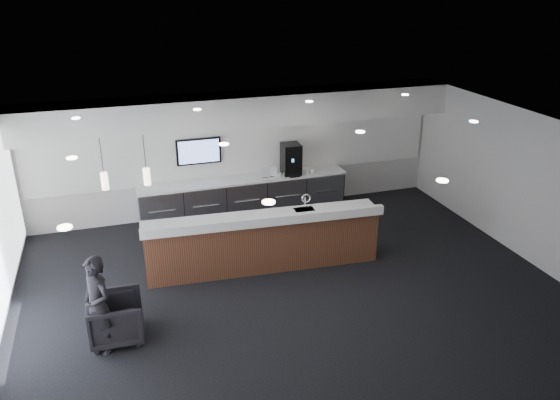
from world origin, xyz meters
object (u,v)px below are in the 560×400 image
object	(u,v)px
lounge_guest	(98,305)
armchair	(117,318)
coffee_machine	(291,159)
service_counter	(263,241)

from	to	relation	value
lounge_guest	armchair	bearing A→B (deg)	100.50
coffee_machine	armchair	size ratio (longest dim) A/B	0.89
coffee_machine	armchair	distance (m)	6.06
lounge_guest	service_counter	bearing A→B (deg)	86.48
service_counter	armchair	bearing A→B (deg)	-148.42
coffee_machine	armchair	bearing A→B (deg)	-134.52
armchair	lounge_guest	distance (m)	0.54
service_counter	lounge_guest	size ratio (longest dim) A/B	2.91
coffee_machine	lounge_guest	distance (m)	6.33
armchair	service_counter	bearing A→B (deg)	-60.06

